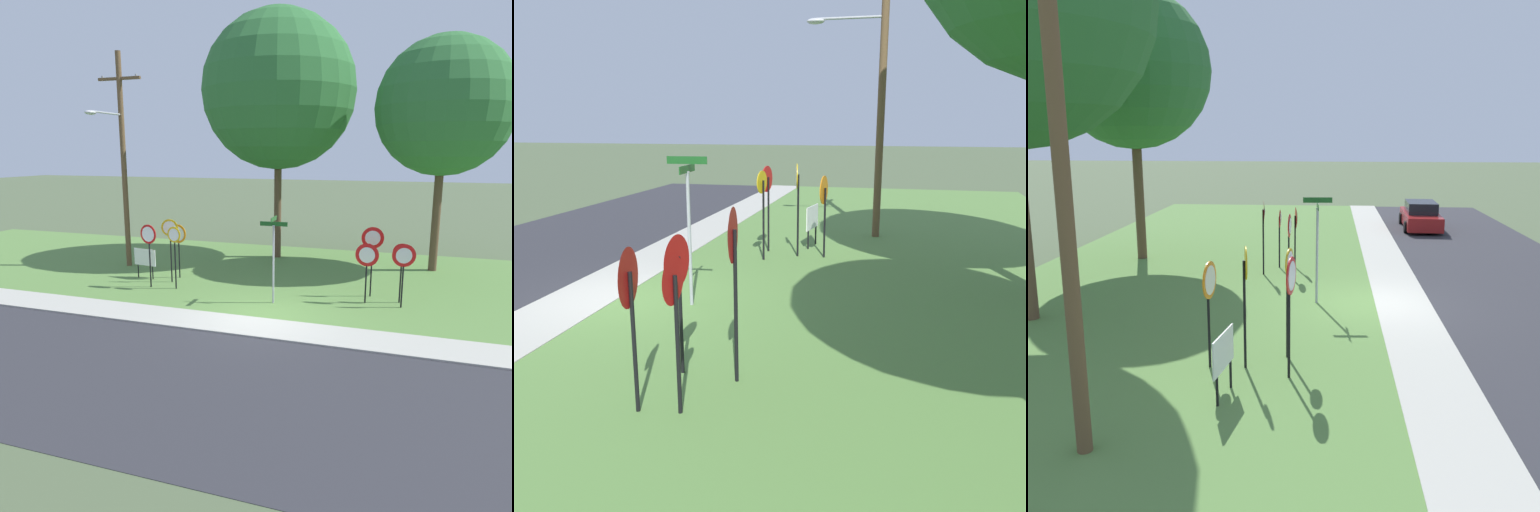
% 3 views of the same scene
% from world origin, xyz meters
% --- Properties ---
extents(ground_plane, '(160.00, 160.00, 0.00)m').
position_xyz_m(ground_plane, '(0.00, 0.00, 0.00)').
color(ground_plane, '#4C5B3D').
extents(sidewalk_strip, '(44.00, 1.60, 0.06)m').
position_xyz_m(sidewalk_strip, '(0.00, -0.80, 0.03)').
color(sidewalk_strip, '#ADAA9E').
rests_on(sidewalk_strip, ground_plane).
extents(grass_median, '(44.00, 12.00, 0.04)m').
position_xyz_m(grass_median, '(0.00, 6.00, 0.02)').
color(grass_median, '#567F3D').
rests_on(grass_median, ground_plane).
extents(stop_sign_near_left, '(0.67, 0.16, 2.59)m').
position_xyz_m(stop_sign_near_left, '(-4.80, 3.02, 1.91)').
color(stop_sign_near_left, black).
rests_on(stop_sign_near_left, grass_median).
extents(stop_sign_near_right, '(0.77, 0.13, 2.28)m').
position_xyz_m(stop_sign_near_right, '(-4.83, 3.77, 1.70)').
color(stop_sign_near_right, black).
rests_on(stop_sign_near_right, grass_median).
extents(stop_sign_far_left, '(0.74, 0.15, 2.49)m').
position_xyz_m(stop_sign_far_left, '(-5.21, 2.08, 1.85)').
color(stop_sign_far_left, black).
rests_on(stop_sign_far_left, grass_median).
extents(stop_sign_far_center, '(0.60, 0.14, 2.44)m').
position_xyz_m(stop_sign_far_center, '(-4.16, 2.19, 1.77)').
color(stop_sign_far_center, black).
rests_on(stop_sign_far_center, grass_median).
extents(yield_sign_near_left, '(0.79, 0.13, 2.58)m').
position_xyz_m(yield_sign_near_left, '(3.10, 3.57, 1.98)').
color(yield_sign_near_left, black).
rests_on(yield_sign_near_left, grass_median).
extents(yield_sign_near_right, '(0.81, 0.12, 2.14)m').
position_xyz_m(yield_sign_near_right, '(3.02, 2.68, 1.62)').
color(yield_sign_near_right, black).
rests_on(yield_sign_near_right, grass_median).
extents(yield_sign_far_left, '(0.64, 0.10, 2.13)m').
position_xyz_m(yield_sign_far_left, '(4.16, 3.11, 1.60)').
color(yield_sign_far_left, black).
rests_on(yield_sign_far_left, grass_median).
extents(yield_sign_far_right, '(0.78, 0.15, 2.21)m').
position_xyz_m(yield_sign_far_right, '(4.24, 2.55, 1.68)').
color(yield_sign_far_right, black).
rests_on(yield_sign_far_right, grass_median).
extents(street_name_post, '(0.96, 0.82, 3.05)m').
position_xyz_m(street_name_post, '(-0.05, 1.69, 1.85)').
color(street_name_post, '#9EA0A8').
rests_on(street_name_post, grass_median).
extents(utility_pole, '(2.10, 2.53, 9.47)m').
position_xyz_m(utility_pole, '(-8.13, 4.91, 5.13)').
color(utility_pole, brown).
rests_on(utility_pole, grass_median).
extents(notice_board, '(1.09, 0.19, 1.25)m').
position_xyz_m(notice_board, '(-6.15, 3.25, 0.87)').
color(notice_board, black).
rests_on(notice_board, grass_median).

